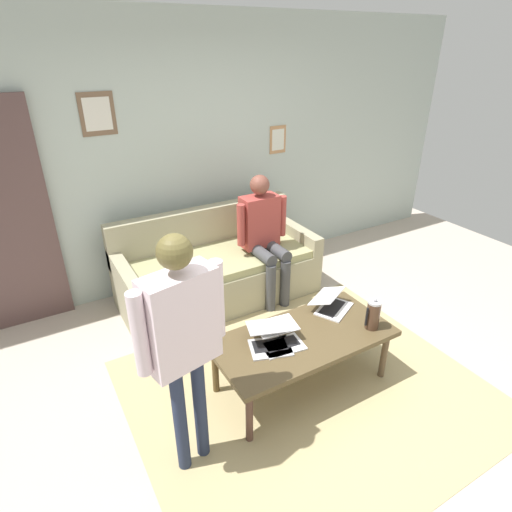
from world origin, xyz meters
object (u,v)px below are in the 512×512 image
at_px(couch, 217,270).
at_px(french_press, 373,314).
at_px(coffee_table, 303,341).
at_px(laptop_right, 269,340).
at_px(interior_door, 0,222).
at_px(person_standing, 182,331).
at_px(laptop_center, 331,304).
at_px(laptop_left, 280,339).
at_px(person_seated, 264,232).

height_order(couch, french_press, couch).
bearing_deg(french_press, coffee_table, -19.33).
xyz_separation_m(coffee_table, laptop_right, (0.27, -0.03, 0.09)).
distance_m(interior_door, laptop_right, 2.53).
bearing_deg(person_standing, laptop_center, -164.57).
height_order(couch, laptop_center, couch).
bearing_deg(laptop_left, person_seated, -116.22).
xyz_separation_m(couch, person_standing, (0.99, 1.70, 0.71)).
xyz_separation_m(french_press, person_standing, (1.49, 0.03, 0.43)).
bearing_deg(couch, french_press, 106.75).
bearing_deg(person_seated, laptop_center, 89.05).
relative_size(laptop_right, french_press, 1.51).
xyz_separation_m(person_standing, person_seated, (-1.41, -1.47, -0.28)).
bearing_deg(laptop_center, person_seated, -90.95).
xyz_separation_m(interior_door, laptop_center, (-2.18, 1.82, -0.52)).
distance_m(laptop_left, french_press, 0.73).
height_order(interior_door, person_standing, interior_door).
distance_m(laptop_right, person_seated, 1.44).
height_order(couch, coffee_table, couch).
distance_m(interior_door, laptop_left, 2.59).
height_order(coffee_table, laptop_left, laptop_left).
distance_m(laptop_left, laptop_center, 0.62).
height_order(coffee_table, person_seated, person_seated).
bearing_deg(person_standing, coffee_table, -168.18).
distance_m(laptop_right, person_standing, 0.90).
distance_m(couch, laptop_center, 1.39).
height_order(interior_door, person_seated, interior_door).
bearing_deg(interior_door, couch, 164.06).
xyz_separation_m(couch, laptop_left, (0.20, 1.48, 0.20)).
bearing_deg(laptop_center, person_standing, 15.43).
height_order(coffee_table, laptop_center, laptop_center).
relative_size(laptop_left, laptop_right, 0.85).
height_order(person_standing, person_seated, person_standing).
distance_m(couch, person_seated, 0.64).
bearing_deg(french_press, person_standing, 1.08).
xyz_separation_m(interior_door, french_press, (-2.28, 2.18, -0.44)).
distance_m(laptop_right, french_press, 0.81).
bearing_deg(coffee_table, laptop_center, -156.38).
distance_m(coffee_table, french_press, 0.56).
height_order(interior_door, laptop_center, interior_door).
bearing_deg(couch, coffee_table, 89.87).
xyz_separation_m(couch, laptop_right, (0.28, 1.46, 0.20)).
bearing_deg(laptop_right, person_standing, 18.68).
xyz_separation_m(interior_door, coffee_table, (-1.77, 2.00, -0.61)).
distance_m(laptop_center, person_standing, 1.53).
xyz_separation_m(laptop_right, person_standing, (0.71, 0.24, 0.50)).
bearing_deg(laptop_left, person_standing, 15.43).
bearing_deg(coffee_table, person_standing, 11.82).
relative_size(laptop_center, french_press, 1.54).
xyz_separation_m(laptop_center, laptop_right, (0.68, 0.14, 0.00)).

